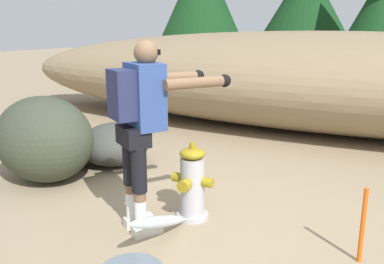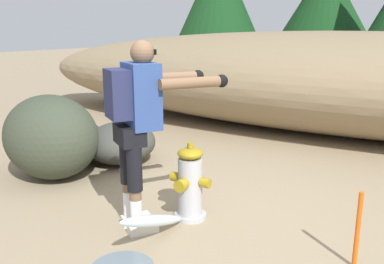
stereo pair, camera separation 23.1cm
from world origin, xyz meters
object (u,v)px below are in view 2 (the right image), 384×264
object	(u,v)px
fire_hydrant	(190,184)
utility_worker	(140,114)
boulder_mid	(121,143)
boulder_small	(77,139)
survey_stake	(358,230)
boulder_large	(51,137)

from	to	relation	value
fire_hydrant	utility_worker	xyz separation A→B (m)	(-0.26, -0.39, 0.71)
boulder_mid	boulder_small	size ratio (longest dim) A/B	1.09
utility_worker	boulder_small	distance (m)	2.58
utility_worker	boulder_mid	world-z (taller)	utility_worker
boulder_mid	boulder_small	distance (m)	0.73
fire_hydrant	boulder_mid	bearing A→B (deg)	149.37
survey_stake	utility_worker	bearing A→B (deg)	-170.61
utility_worker	boulder_large	bearing A→B (deg)	106.95
fire_hydrant	utility_worker	distance (m)	0.85
boulder_large	boulder_mid	world-z (taller)	boulder_large
boulder_small	survey_stake	size ratio (longest dim) A/B	1.46
boulder_large	survey_stake	bearing A→B (deg)	-3.79
boulder_small	boulder_mid	bearing A→B (deg)	6.30
boulder_large	boulder_mid	xyz separation A→B (m)	(0.36, 0.83, -0.22)
fire_hydrant	survey_stake	size ratio (longest dim) A/B	1.22
boulder_mid	boulder_small	xyz separation A→B (m)	(-0.72, -0.08, -0.03)
utility_worker	boulder_mid	bearing A→B (deg)	79.02
boulder_large	utility_worker	bearing A→B (deg)	-16.66
utility_worker	boulder_mid	size ratio (longest dim) A/B	1.73
survey_stake	boulder_large	bearing A→B (deg)	176.21
fire_hydrant	boulder_mid	distance (m)	1.89
utility_worker	survey_stake	xyz separation A→B (m)	(1.74, 0.29, -0.74)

